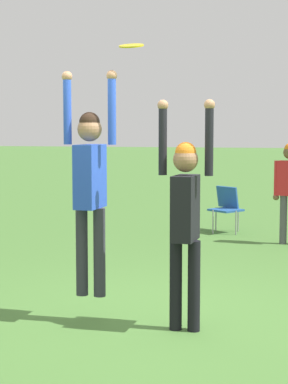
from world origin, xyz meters
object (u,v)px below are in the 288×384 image
Objects in this scene: person_jumping at (90,177)px; person_defending at (185,209)px; frisbee at (131,46)px; camping_chair_1 at (226,205)px.

person_jumping reaches higher than person_defending.
person_jumping is at bearing -168.43° from frisbee.
person_jumping is at bearing 120.23° from camping_chair_1.
person_jumping is at bearing -90.00° from person_defending.
camping_chair_1 is (0.28, 5.89, -2.23)m from frisbee.
person_defending is 9.14× the size of frisbee.
camping_chair_1 is at bearing -173.74° from person_defending.
person_defending is 6.07m from camping_chair_1.
frisbee is at bearing -74.83° from person_jumping.
person_jumping is 6.08m from camping_chair_1.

